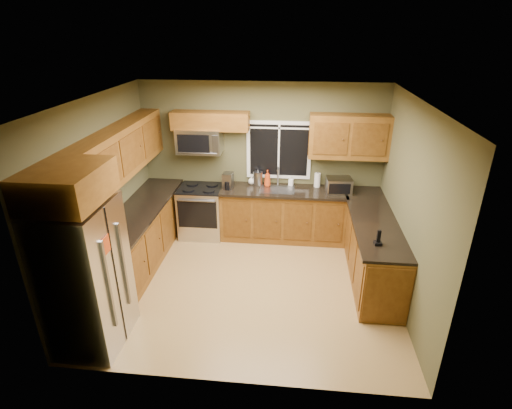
% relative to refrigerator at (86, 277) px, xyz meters
% --- Properties ---
extents(floor, '(4.20, 4.20, 0.00)m').
position_rel_refrigerator_xyz_m(floor, '(1.74, 1.30, -0.90)').
color(floor, '#A07B46').
rests_on(floor, ground).
extents(ceiling, '(4.20, 4.20, 0.00)m').
position_rel_refrigerator_xyz_m(ceiling, '(1.74, 1.30, 1.80)').
color(ceiling, white).
rests_on(ceiling, back_wall).
extents(back_wall, '(4.20, 0.00, 4.20)m').
position_rel_refrigerator_xyz_m(back_wall, '(1.74, 3.10, 0.45)').
color(back_wall, brown).
rests_on(back_wall, ground).
extents(front_wall, '(4.20, 0.00, 4.20)m').
position_rel_refrigerator_xyz_m(front_wall, '(1.74, -0.50, 0.45)').
color(front_wall, brown).
rests_on(front_wall, ground).
extents(left_wall, '(0.00, 3.60, 3.60)m').
position_rel_refrigerator_xyz_m(left_wall, '(-0.36, 1.30, 0.45)').
color(left_wall, brown).
rests_on(left_wall, ground).
extents(right_wall, '(0.00, 3.60, 3.60)m').
position_rel_refrigerator_xyz_m(right_wall, '(3.84, 1.30, 0.45)').
color(right_wall, brown).
rests_on(right_wall, ground).
extents(window, '(1.12, 0.03, 1.02)m').
position_rel_refrigerator_xyz_m(window, '(2.04, 3.08, 0.65)').
color(window, white).
rests_on(window, back_wall).
extents(base_cabinets_left, '(0.60, 2.65, 0.90)m').
position_rel_refrigerator_xyz_m(base_cabinets_left, '(-0.06, 1.78, -0.45)').
color(base_cabinets_left, brown).
rests_on(base_cabinets_left, ground).
extents(countertop_left, '(0.65, 2.65, 0.04)m').
position_rel_refrigerator_xyz_m(countertop_left, '(-0.04, 1.78, 0.02)').
color(countertop_left, black).
rests_on(countertop_left, base_cabinets_left).
extents(base_cabinets_back, '(2.17, 0.60, 0.90)m').
position_rel_refrigerator_xyz_m(base_cabinets_back, '(2.15, 2.80, -0.45)').
color(base_cabinets_back, brown).
rests_on(base_cabinets_back, ground).
extents(countertop_back, '(2.17, 0.65, 0.04)m').
position_rel_refrigerator_xyz_m(countertop_back, '(2.15, 2.78, 0.02)').
color(countertop_back, black).
rests_on(countertop_back, base_cabinets_back).
extents(base_cabinets_peninsula, '(0.60, 2.52, 0.90)m').
position_rel_refrigerator_xyz_m(base_cabinets_peninsula, '(3.54, 1.84, -0.45)').
color(base_cabinets_peninsula, brown).
rests_on(base_cabinets_peninsula, ground).
extents(countertop_peninsula, '(0.65, 2.50, 0.04)m').
position_rel_refrigerator_xyz_m(countertop_peninsula, '(3.51, 1.85, 0.02)').
color(countertop_peninsula, black).
rests_on(countertop_peninsula, base_cabinets_peninsula).
extents(upper_cabinets_left, '(0.33, 2.65, 0.72)m').
position_rel_refrigerator_xyz_m(upper_cabinets_left, '(-0.20, 1.78, 0.96)').
color(upper_cabinets_left, brown).
rests_on(upper_cabinets_left, left_wall).
extents(upper_cabinets_back_left, '(1.30, 0.33, 0.30)m').
position_rel_refrigerator_xyz_m(upper_cabinets_back_left, '(0.89, 2.94, 1.17)').
color(upper_cabinets_back_left, brown).
rests_on(upper_cabinets_back_left, back_wall).
extents(upper_cabinets_back_right, '(1.30, 0.33, 0.72)m').
position_rel_refrigerator_xyz_m(upper_cabinets_back_right, '(3.19, 2.94, 0.96)').
color(upper_cabinets_back_right, brown).
rests_on(upper_cabinets_back_right, back_wall).
extents(upper_cabinet_over_fridge, '(0.72, 0.90, 0.38)m').
position_rel_refrigerator_xyz_m(upper_cabinet_over_fridge, '(-0.00, 0.00, 1.13)').
color(upper_cabinet_over_fridge, brown).
rests_on(upper_cabinet_over_fridge, left_wall).
extents(refrigerator, '(0.74, 0.90, 1.80)m').
position_rel_refrigerator_xyz_m(refrigerator, '(0.00, 0.00, 0.00)').
color(refrigerator, '#B7B7BC').
rests_on(refrigerator, ground).
extents(range, '(0.76, 0.69, 0.94)m').
position_rel_refrigerator_xyz_m(range, '(0.69, 2.77, -0.43)').
color(range, '#B7B7BC').
rests_on(range, ground).
extents(microwave, '(0.76, 0.41, 0.42)m').
position_rel_refrigerator_xyz_m(microwave, '(0.69, 2.91, 0.83)').
color(microwave, '#B7B7BC').
rests_on(microwave, back_wall).
extents(sink, '(0.60, 0.42, 0.36)m').
position_rel_refrigerator_xyz_m(sink, '(2.04, 2.79, 0.05)').
color(sink, slate).
rests_on(sink, countertop_back).
extents(toaster_oven, '(0.44, 0.35, 0.26)m').
position_rel_refrigerator_xyz_m(toaster_oven, '(3.08, 2.74, 0.17)').
color(toaster_oven, '#B7B7BC').
rests_on(toaster_oven, countertop_back).
extents(coffee_maker, '(0.19, 0.24, 0.28)m').
position_rel_refrigerator_xyz_m(coffee_maker, '(1.19, 2.75, 0.17)').
color(coffee_maker, slate).
rests_on(coffee_maker, countertop_back).
extents(kettle, '(0.22, 0.22, 0.30)m').
position_rel_refrigerator_xyz_m(kettle, '(1.69, 2.95, 0.18)').
color(kettle, '#B7B7BC').
rests_on(kettle, countertop_back).
extents(paper_towel_roll, '(0.12, 0.12, 0.28)m').
position_rel_refrigerator_xyz_m(paper_towel_roll, '(2.73, 2.98, 0.16)').
color(paper_towel_roll, white).
rests_on(paper_towel_roll, countertop_back).
extents(soap_bottle_a, '(0.12, 0.12, 0.29)m').
position_rel_refrigerator_xyz_m(soap_bottle_a, '(1.86, 2.93, 0.18)').
color(soap_bottle_a, '#C03C12').
rests_on(soap_bottle_a, countertop_back).
extents(soap_bottle_b, '(0.09, 0.10, 0.17)m').
position_rel_refrigerator_xyz_m(soap_bottle_b, '(2.27, 3.00, 0.13)').
color(soap_bottle_b, white).
rests_on(soap_bottle_b, countertop_back).
extents(soap_bottle_c, '(0.16, 0.16, 0.16)m').
position_rel_refrigerator_xyz_m(soap_bottle_c, '(1.57, 2.99, 0.12)').
color(soap_bottle_c, white).
rests_on(soap_bottle_c, countertop_back).
extents(cordless_phone, '(0.10, 0.10, 0.21)m').
position_rel_refrigerator_xyz_m(cordless_phone, '(3.43, 1.02, 0.10)').
color(cordless_phone, black).
rests_on(cordless_phone, countertop_peninsula).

